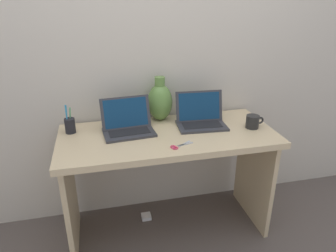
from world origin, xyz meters
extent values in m
plane|color=#564C47|center=(0.00, 0.00, 0.00)|extent=(6.00, 6.00, 0.00)
cube|color=beige|center=(0.00, 0.34, 1.20)|extent=(4.40, 0.04, 2.40)
cube|color=#D1B78C|center=(0.00, 0.00, 0.73)|extent=(1.36, 0.60, 0.04)
cube|color=#D1B78C|center=(-0.64, 0.00, 0.36)|extent=(0.03, 0.51, 0.71)
cube|color=#D1B78C|center=(0.64, 0.00, 0.36)|extent=(0.03, 0.51, 0.71)
cube|color=#333338|center=(-0.24, 0.05, 0.76)|extent=(0.33, 0.24, 0.01)
cube|color=black|center=(-0.24, 0.05, 0.77)|extent=(0.26, 0.15, 0.00)
cube|color=#333338|center=(-0.25, 0.13, 0.87)|extent=(0.32, 0.10, 0.20)
cube|color=navy|center=(-0.25, 0.13, 0.87)|extent=(0.28, 0.09, 0.18)
cube|color=#333338|center=(0.24, 0.05, 0.76)|extent=(0.33, 0.23, 0.01)
cube|color=black|center=(0.24, 0.05, 0.77)|extent=(0.26, 0.14, 0.00)
cube|color=#333338|center=(0.25, 0.13, 0.87)|extent=(0.32, 0.08, 0.20)
cube|color=navy|center=(0.25, 0.13, 0.87)|extent=(0.28, 0.07, 0.18)
ellipsoid|color=#5B843D|center=(0.00, 0.24, 0.88)|extent=(0.17, 0.17, 0.25)
cylinder|color=#5B843D|center=(0.00, 0.24, 1.03)|extent=(0.07, 0.07, 0.06)
cylinder|color=black|center=(0.56, -0.04, 0.80)|extent=(0.09, 0.09, 0.09)
torus|color=black|center=(0.61, -0.04, 0.80)|extent=(0.05, 0.01, 0.05)
cylinder|color=black|center=(-0.60, 0.15, 0.80)|extent=(0.07, 0.07, 0.10)
cylinder|color=#338CBF|center=(-0.61, 0.15, 0.86)|extent=(0.01, 0.02, 0.16)
cylinder|color=#4CA566|center=(-0.59, 0.16, 0.85)|extent=(0.02, 0.01, 0.14)
cylinder|color=#338CBF|center=(-0.61, 0.15, 0.86)|extent=(0.01, 0.03, 0.15)
cube|color=#B7B7BC|center=(0.06, -0.17, 0.76)|extent=(0.09, 0.06, 0.00)
cube|color=#B7B7BC|center=(0.06, -0.18, 0.76)|extent=(0.10, 0.04, 0.00)
torus|color=#D83359|center=(-0.01, -0.21, 0.76)|extent=(0.04, 0.03, 0.01)
torus|color=#D83359|center=(-0.02, -0.20, 0.76)|extent=(0.04, 0.04, 0.01)
cube|color=white|center=(-0.14, 0.13, 0.01)|extent=(0.07, 0.07, 0.03)
camera|label=1|loc=(-0.41, -1.74, 1.58)|focal=33.26mm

